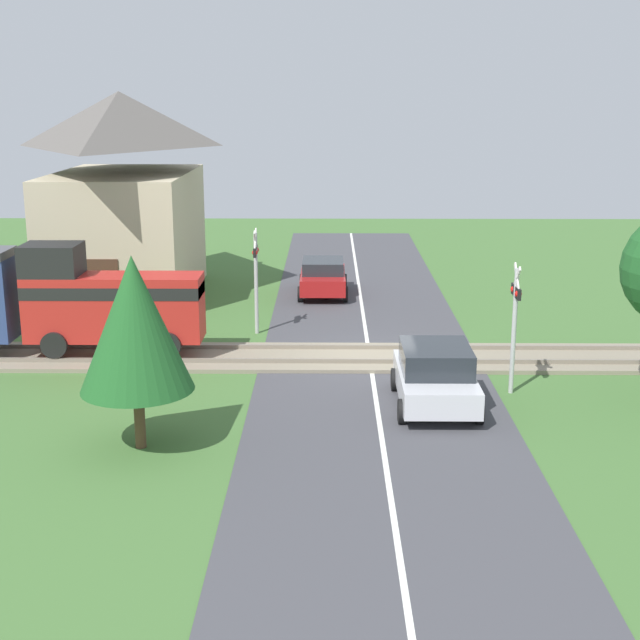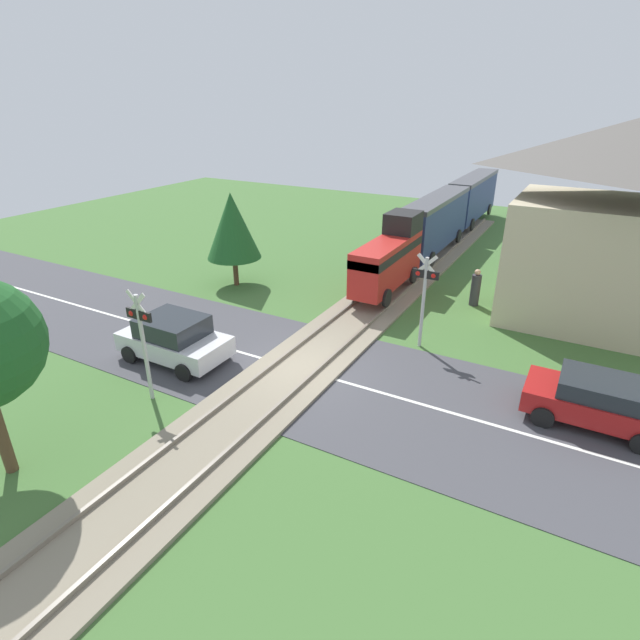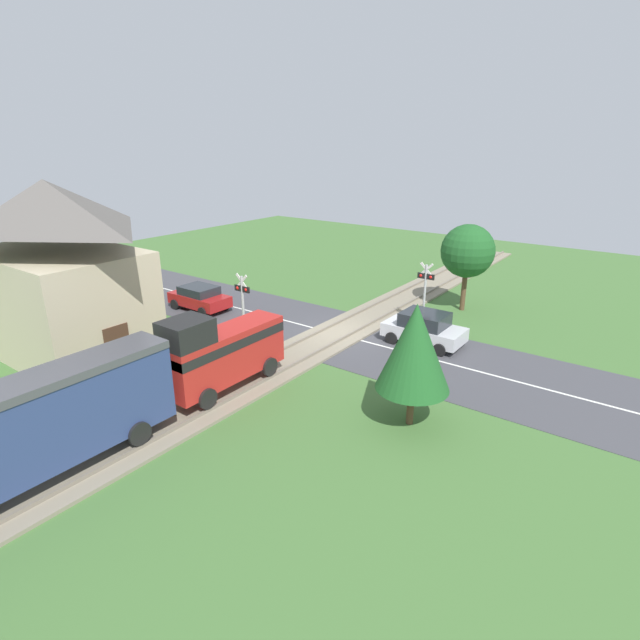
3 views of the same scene
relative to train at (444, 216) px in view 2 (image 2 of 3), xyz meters
name	(u,v)px [view 2 (image 2 of 3)]	position (x,y,z in m)	size (l,w,h in m)	color
ground_plane	(298,369)	(0.00, -15.94, -1.89)	(60.00, 60.00, 0.00)	#426B33
road_surface	(298,369)	(0.00, -15.94, -1.88)	(48.00, 6.40, 0.02)	#424247
track_bed	(298,368)	(0.00, -15.94, -1.83)	(2.80, 48.00, 0.24)	gray
train	(444,216)	(0.00, 0.00, 0.00)	(1.58, 21.78, 3.18)	red
car_near_crossing	(174,338)	(-3.97, -17.38, -1.09)	(3.71, 2.01, 1.56)	silver
car_far_side	(596,400)	(8.55, -14.50, -1.16)	(3.61, 1.87, 1.39)	#A81919
crossing_signal_west_approach	(142,332)	(-2.92, -19.49, 0.28)	(0.90, 0.18, 3.41)	#B7B7B7
crossing_signal_east_approach	(424,289)	(2.92, -12.38, 0.28)	(0.90, 0.18, 3.41)	#B7B7B7
station_building	(626,229)	(8.58, -6.97, 1.87)	(8.25, 5.38, 7.66)	#C6B793
pedestrian_by_station	(475,289)	(3.70, -7.60, -1.17)	(0.39, 0.39, 1.60)	#333338
tree_roadside_hedge	(232,226)	(-6.69, -10.58, 0.92)	(2.47, 2.47, 4.31)	brown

